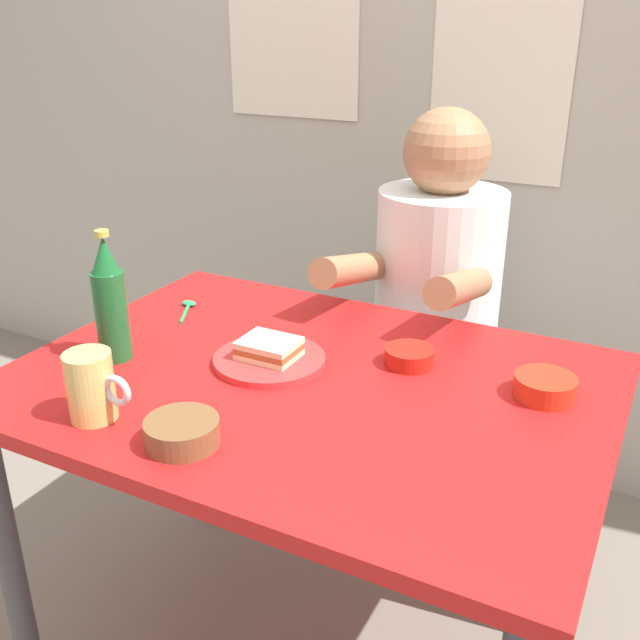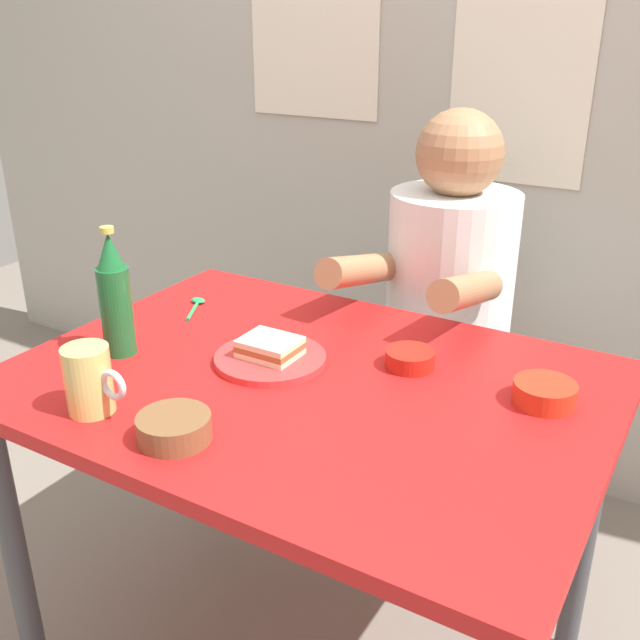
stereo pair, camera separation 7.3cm
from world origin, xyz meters
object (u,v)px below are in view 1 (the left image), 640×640
at_px(plate_orange, 270,360).
at_px(sandwich, 269,348).
at_px(dining_table, 308,421).
at_px(beer_bottle, 110,302).
at_px(sauce_bowl_chili, 545,386).
at_px(beer_mug, 92,386).
at_px(person_seated, 437,272).
at_px(stool, 429,412).

bearing_deg(plate_orange, sandwich, 90.00).
relative_size(dining_table, beer_bottle, 4.20).
distance_m(dining_table, beer_bottle, 0.44).
height_order(plate_orange, beer_bottle, beer_bottle).
distance_m(plate_orange, sauce_bowl_chili, 0.52).
distance_m(dining_table, beer_mug, 0.41).
bearing_deg(sauce_bowl_chili, plate_orange, -167.63).
distance_m(person_seated, sauce_bowl_chili, 0.61).
height_order(dining_table, sandwich, sandwich).
xyz_separation_m(stool, plate_orange, (-0.14, -0.61, 0.40)).
distance_m(person_seated, plate_orange, 0.61).
bearing_deg(beer_bottle, stool, 60.08).
bearing_deg(stool, dining_table, -93.62).
bearing_deg(sandwich, beer_mug, -116.32).
bearing_deg(sandwich, dining_table, -12.39).
bearing_deg(plate_orange, sauce_bowl_chili, 12.37).
xyz_separation_m(person_seated, sauce_bowl_chili, (0.37, -0.49, -0.00)).
height_order(stool, beer_bottle, beer_bottle).
bearing_deg(sandwich, beer_bottle, -157.25).
bearing_deg(person_seated, beer_bottle, -120.31).
bearing_deg(beer_mug, dining_table, 49.29).
distance_m(stool, plate_orange, 0.74).
bearing_deg(beer_mug, beer_bottle, 123.43).
height_order(sandwich, beer_bottle, beer_bottle).
distance_m(stool, beer_bottle, 0.98).
xyz_separation_m(stool, sauce_bowl_chili, (0.37, -0.50, 0.41)).
relative_size(stool, beer_bottle, 1.72).
distance_m(beer_mug, beer_bottle, 0.24).
bearing_deg(dining_table, beer_mug, -130.71).
xyz_separation_m(person_seated, beer_bottle, (-0.42, -0.72, 0.09)).
bearing_deg(person_seated, stool, 90.00).
height_order(dining_table, person_seated, person_seated).
height_order(stool, sandwich, sandwich).
distance_m(sandwich, beer_bottle, 0.32).
bearing_deg(sandwich, person_seated, 77.18).
distance_m(stool, person_seated, 0.42).
bearing_deg(plate_orange, stool, 77.41).
distance_m(dining_table, stool, 0.70).
bearing_deg(beer_bottle, sandwich, 22.75).
bearing_deg(sauce_bowl_chili, person_seated, 127.08).
distance_m(dining_table, sauce_bowl_chili, 0.44).
xyz_separation_m(person_seated, beer_mug, (-0.29, -0.91, 0.03)).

